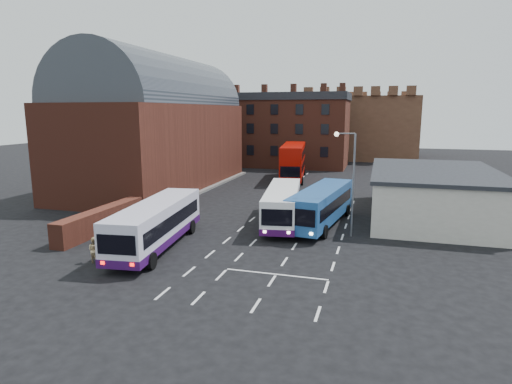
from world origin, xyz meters
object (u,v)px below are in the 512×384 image
(bus_white_inbound, at_px, (282,203))
(bus_blue, at_px, (322,204))
(bus_white_outbound, at_px, (156,221))
(street_lamp, at_px, (350,174))
(pedestrian_beige, at_px, (94,250))
(pedestrian_red, at_px, (127,244))
(bus_red_double, at_px, (293,161))

(bus_white_inbound, relative_size, bus_blue, 0.98)
(bus_white_outbound, distance_m, street_lamp, 14.20)
(bus_white_inbound, xyz_separation_m, pedestrian_beige, (-9.08, -12.35, -0.94))
(bus_blue, relative_size, pedestrian_beige, 6.99)
(bus_white_outbound, bearing_deg, pedestrian_beige, -126.82)
(pedestrian_red, bearing_deg, pedestrian_beige, 56.63)
(bus_white_outbound, bearing_deg, bus_blue, 34.91)
(bus_blue, xyz_separation_m, pedestrian_beige, (-12.25, -12.79, -0.99))
(bus_red_double, height_order, pedestrian_red, bus_red_double)
(bus_white_inbound, relative_size, pedestrian_red, 7.57)
(street_lamp, xyz_separation_m, pedestrian_red, (-13.43, -8.37, -3.96))
(bus_white_outbound, height_order, bus_red_double, bus_red_double)
(pedestrian_red, bearing_deg, bus_red_double, -97.56)
(bus_white_inbound, distance_m, bus_blue, 3.20)
(bus_blue, distance_m, pedestrian_red, 15.66)
(pedestrian_beige, bearing_deg, bus_white_outbound, -113.73)
(bus_blue, distance_m, pedestrian_beige, 17.74)
(bus_white_inbound, bearing_deg, street_lamp, 149.69)
(bus_red_double, bearing_deg, bus_white_outbound, 76.30)
(bus_red_double, height_order, pedestrian_beige, bus_red_double)
(pedestrian_beige, bearing_deg, bus_white_inbound, -120.10)
(bus_blue, bearing_deg, pedestrian_red, 52.76)
(bus_white_outbound, relative_size, street_lamp, 1.49)
(bus_red_double, distance_m, street_lamp, 26.72)
(bus_white_inbound, distance_m, pedestrian_beige, 15.35)
(bus_white_inbound, xyz_separation_m, street_lamp, (5.51, -2.19, 2.93))
(bus_white_inbound, bearing_deg, pedestrian_beige, 45.09)
(pedestrian_beige, bearing_deg, bus_blue, -127.53)
(street_lamp, distance_m, pedestrian_beige, 18.19)
(bus_red_double, xyz_separation_m, pedestrian_beige, (-5.38, -35.15, -1.75))
(street_lamp, bearing_deg, pedestrian_beige, -145.16)
(bus_white_outbound, relative_size, pedestrian_red, 7.85)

